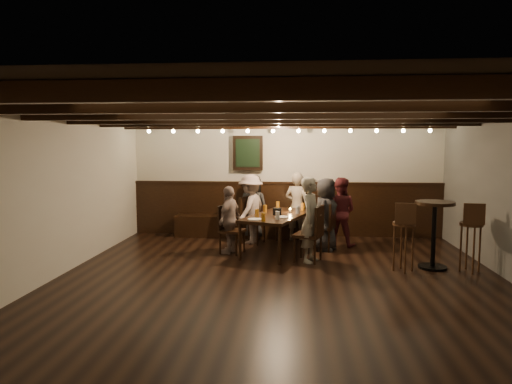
# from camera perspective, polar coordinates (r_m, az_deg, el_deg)

# --- Properties ---
(room) EXTENTS (7.00, 7.00, 7.00)m
(room) POSITION_cam_1_polar(r_m,az_deg,el_deg) (8.41, 1.63, 0.13)
(room) COLOR black
(room) RESTS_ON ground
(dining_table) EXTENTS (1.35, 1.97, 0.68)m
(dining_table) POSITION_cam_1_polar(r_m,az_deg,el_deg) (8.21, 2.79, -3.19)
(dining_table) COLOR black
(dining_table) RESTS_ON floor
(chair_left_near) EXTENTS (0.53, 0.53, 0.91)m
(chair_left_near) POSITION_cam_1_polar(r_m,az_deg,el_deg) (8.95, -0.49, -4.66)
(chair_left_near) COLOR black
(chair_left_near) RESTS_ON floor
(chair_left_far) EXTENTS (0.49, 0.49, 0.85)m
(chair_left_far) POSITION_cam_1_polar(r_m,az_deg,el_deg) (8.16, -3.11, -5.83)
(chair_left_far) COLOR black
(chair_left_far) RESTS_ON floor
(chair_right_near) EXTENTS (0.51, 0.51, 0.87)m
(chair_right_near) POSITION_cam_1_polar(r_m,az_deg,el_deg) (8.47, 8.44, -5.40)
(chair_right_near) COLOR black
(chair_right_near) RESTS_ON floor
(chair_right_far) EXTENTS (0.54, 0.54, 0.93)m
(chair_right_far) POSITION_cam_1_polar(r_m,az_deg,el_deg) (7.62, 6.63, -6.53)
(chair_right_far) COLOR black
(chair_right_far) RESTS_ON floor
(person_bench_left) EXTENTS (0.74, 0.60, 1.31)m
(person_bench_left) POSITION_cam_1_polar(r_m,az_deg,el_deg) (9.37, -0.37, -1.83)
(person_bench_left) COLOR #2A2A2C
(person_bench_left) RESTS_ON floor
(person_bench_centre) EXTENTS (0.58, 0.47, 1.38)m
(person_bench_centre) POSITION_cam_1_polar(r_m,az_deg,el_deg) (9.18, 5.15, -1.82)
(person_bench_centre) COLOR #A09280
(person_bench_centre) RESTS_ON floor
(person_bench_right) EXTENTS (0.76, 0.68, 1.31)m
(person_bench_right) POSITION_cam_1_polar(r_m,az_deg,el_deg) (8.79, 10.40, -2.45)
(person_bench_right) COLOR maroon
(person_bench_right) RESTS_ON floor
(person_left_near) EXTENTS (0.76, 0.99, 1.35)m
(person_left_near) POSITION_cam_1_polar(r_m,az_deg,el_deg) (8.90, -0.68, -2.12)
(person_left_near) COLOR #A18D88
(person_left_near) RESTS_ON floor
(person_left_far) EXTENTS (0.50, 0.76, 1.20)m
(person_left_far) POSITION_cam_1_polar(r_m,az_deg,el_deg) (8.11, -3.32, -3.46)
(person_left_far) COLOR gray
(person_left_far) RESTS_ON floor
(person_right_near) EXTENTS (0.61, 0.75, 1.32)m
(person_right_near) POSITION_cam_1_polar(r_m,az_deg,el_deg) (8.40, 8.69, -2.77)
(person_right_near) COLOR #242426
(person_right_near) RESTS_ON floor
(person_right_far) EXTENTS (0.48, 0.59, 1.40)m
(person_right_far) POSITION_cam_1_polar(r_m,az_deg,el_deg) (7.53, 6.89, -3.45)
(person_right_far) COLOR gray
(person_right_far) RESTS_ON floor
(pint_a) EXTENTS (0.07, 0.07, 0.14)m
(pint_a) POSITION_cam_1_polar(r_m,az_deg,el_deg) (8.94, 2.73, -1.62)
(pint_a) COLOR #BF7219
(pint_a) RESTS_ON dining_table
(pint_b) EXTENTS (0.07, 0.07, 0.14)m
(pint_b) POSITION_cam_1_polar(r_m,az_deg,el_deg) (8.71, 5.87, -1.84)
(pint_b) COLOR #BF7219
(pint_b) RESTS_ON dining_table
(pint_c) EXTENTS (0.07, 0.07, 0.14)m
(pint_c) POSITION_cam_1_polar(r_m,az_deg,el_deg) (8.39, 1.13, -2.11)
(pint_c) COLOR #BF7219
(pint_c) RESTS_ON dining_table
(pint_d) EXTENTS (0.07, 0.07, 0.14)m
(pint_d) POSITION_cam_1_polar(r_m,az_deg,el_deg) (8.28, 5.23, -2.25)
(pint_d) COLOR silver
(pint_d) RESTS_ON dining_table
(pint_e) EXTENTS (0.07, 0.07, 0.14)m
(pint_e) POSITION_cam_1_polar(r_m,az_deg,el_deg) (7.86, 0.11, -2.67)
(pint_e) COLOR #BF7219
(pint_e) RESTS_ON dining_table
(pint_f) EXTENTS (0.07, 0.07, 0.14)m
(pint_f) POSITION_cam_1_polar(r_m,az_deg,el_deg) (7.61, 2.71, -2.96)
(pint_f) COLOR silver
(pint_f) RESTS_ON dining_table
(pint_g) EXTENTS (0.07, 0.07, 0.14)m
(pint_g) POSITION_cam_1_polar(r_m,az_deg,el_deg) (7.44, 0.93, -3.16)
(pint_g) COLOR #BF7219
(pint_g) RESTS_ON dining_table
(plate_near) EXTENTS (0.24, 0.24, 0.01)m
(plate_near) POSITION_cam_1_polar(r_m,az_deg,el_deg) (7.62, -0.16, -3.42)
(plate_near) COLOR white
(plate_near) RESTS_ON dining_table
(plate_far) EXTENTS (0.24, 0.24, 0.01)m
(plate_far) POSITION_cam_1_polar(r_m,az_deg,el_deg) (7.86, 3.23, -3.14)
(plate_far) COLOR white
(plate_far) RESTS_ON dining_table
(condiment_caddy) EXTENTS (0.15, 0.10, 0.12)m
(condiment_caddy) POSITION_cam_1_polar(r_m,az_deg,el_deg) (8.14, 2.67, -2.44)
(condiment_caddy) COLOR black
(condiment_caddy) RESTS_ON dining_table
(candle) EXTENTS (0.05, 0.05, 0.05)m
(candle) POSITION_cam_1_polar(r_m,az_deg,el_deg) (8.43, 4.29, -2.40)
(candle) COLOR beige
(candle) RESTS_ON dining_table
(high_top_table) EXTENTS (0.59, 0.59, 1.05)m
(high_top_table) POSITION_cam_1_polar(r_m,az_deg,el_deg) (7.59, 21.37, -3.82)
(high_top_table) COLOR black
(high_top_table) RESTS_ON floor
(bar_stool_left) EXTENTS (0.34, 0.36, 1.07)m
(bar_stool_left) POSITION_cam_1_polar(r_m,az_deg,el_deg) (7.33, 17.95, -6.39)
(bar_stool_left) COLOR #341F10
(bar_stool_left) RESTS_ON floor
(bar_stool_right) EXTENTS (0.34, 0.36, 1.07)m
(bar_stool_right) POSITION_cam_1_polar(r_m,az_deg,el_deg) (7.66, 25.22, -6.15)
(bar_stool_right) COLOR #341F10
(bar_stool_right) RESTS_ON floor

